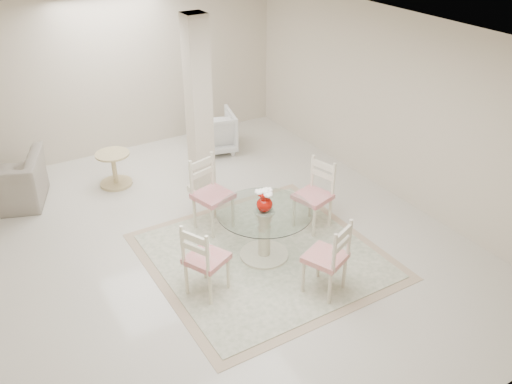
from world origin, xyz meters
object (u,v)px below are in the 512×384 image
recliner_taupe (0,183)px  side_table (115,170)px  dining_chair_south (331,253)px  column (199,111)px  armchair_white (211,131)px  dining_table (264,234)px  red_vase (265,200)px  dining_chair_west (202,256)px  dining_chair_east (316,190)px  dining_chair_north (209,188)px

recliner_taupe → side_table: (1.61, -0.21, -0.13)m
dining_chair_south → side_table: size_ratio=1.94×
column → armchair_white: bearing=58.0°
dining_table → side_table: (-1.00, 2.83, -0.09)m
column → red_vase: 1.94m
dining_chair_west → recliner_taupe: size_ratio=0.89×
column → dining_chair_south: size_ratio=2.55×
red_vase → dining_chair_south: size_ratio=0.28×
column → dining_chair_east: 2.02m
dining_chair_north → side_table: size_ratio=2.07×
recliner_taupe → armchair_white: 3.50m
dining_chair_west → side_table: 3.12m
recliner_taupe → side_table: bearing=-167.4°
column → dining_chair_east: (0.93, -1.61, -0.78)m
column → dining_chair_west: bearing=-115.9°
dining_table → side_table: dining_table is taller
recliner_taupe → armchair_white: (3.49, 0.14, -0.02)m
column → side_table: column is taller
dining_chair_west → dining_chair_east: bearing=-100.6°
dining_chair_south → side_table: (-1.27, 3.81, -0.30)m
recliner_taupe → dining_chair_north: bearing=159.0°
dining_table → dining_chair_south: (0.27, -0.98, 0.21)m
dining_chair_south → column: bearing=-108.8°
column → dining_chair_west: 2.51m
red_vase → armchair_white: 3.33m
column → dining_table: (-0.06, -1.87, -1.00)m
armchair_white → dining_table: bearing=89.0°
dining_chair_north → armchair_white: dining_chair_north is taller
dining_chair_west → side_table: bearing=-25.3°
side_table → dining_chair_east: bearing=-52.3°
red_vase → dining_chair_east: dining_chair_east is taller
dining_chair_west → recliner_taupe: dining_chair_west is taller
dining_chair_north → dining_chair_west: bearing=-134.7°
red_vase → dining_chair_south: (0.27, -0.98, -0.27)m
column → side_table: 1.80m
dining_chair_east → dining_chair_west: dining_chair_east is taller
dining_chair_south → side_table: bearing=-94.6°
dining_table → dining_chair_east: size_ratio=1.10×
dining_table → dining_chair_south: bearing=-74.7°
red_vase → dining_chair_west: dining_chair_west is taller
dining_chair_west → side_table: dining_chair_west is taller
dining_chair_east → side_table: 3.27m
dining_chair_south → red_vase: bearing=-97.7°
dining_chair_north → dining_chair_west: size_ratio=1.08×
dining_chair_south → dining_chair_west: bearing=-52.6°
dining_chair_north → dining_table: bearing=-90.3°
recliner_taupe → side_table: size_ratio=2.16×
dining_chair_west → column: bearing=-51.6°
dining_table → dining_chair_west: (-0.98, -0.27, 0.20)m
dining_chair_west → dining_chair_north: bearing=-55.4°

